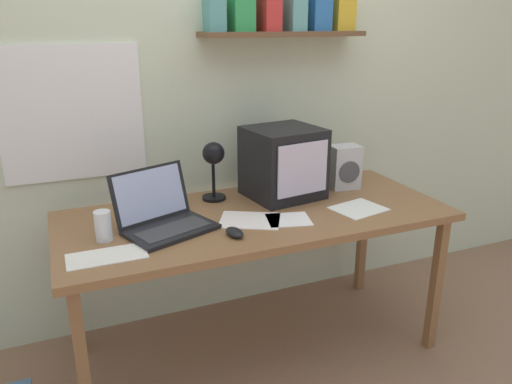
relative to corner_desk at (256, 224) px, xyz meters
name	(u,v)px	position (x,y,z in m)	size (l,w,h in m)	color
ground_plane	(256,348)	(0.00, 0.00, -0.69)	(12.00, 12.00, 0.00)	#916B51
back_wall	(218,77)	(0.00, 0.51, 0.62)	(5.60, 0.24, 2.60)	beige
corner_desk	(256,224)	(0.00, 0.00, 0.00)	(1.78, 0.76, 0.74)	#8D613C
crt_monitor	(283,163)	(0.21, 0.16, 0.23)	(0.38, 0.37, 0.35)	black
laptop	(162,214)	(-0.43, -0.01, 0.12)	(0.44, 0.40, 0.24)	black
desk_lamp	(214,161)	(-0.13, 0.20, 0.27)	(0.13, 0.17, 0.30)	black
juice_glass	(103,227)	(-0.68, -0.05, 0.11)	(0.07, 0.07, 0.12)	white
space_heater	(344,167)	(0.56, 0.15, 0.17)	(0.16, 0.13, 0.23)	silver
computer_mouse	(235,232)	(-0.18, -0.21, 0.07)	(0.08, 0.11, 0.03)	black
printed_handout	(289,220)	(0.10, -0.14, 0.06)	(0.22, 0.20, 0.00)	white
loose_paper_near_laptop	(358,209)	(0.46, -0.14, 0.06)	(0.27, 0.24, 0.00)	white
loose_paper_near_monitor	(250,220)	(-0.06, -0.08, 0.06)	(0.32, 0.30, 0.00)	white
open_notebook	(107,256)	(-0.69, -0.20, 0.06)	(0.29, 0.15, 0.00)	white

